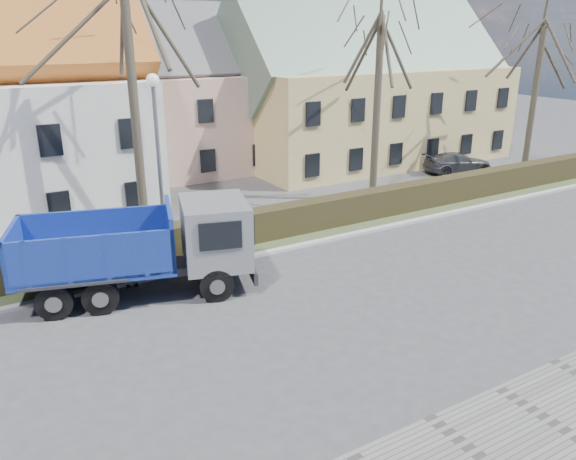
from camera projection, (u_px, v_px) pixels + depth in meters
ground at (292, 311)px, 17.54m from camera, size 120.00×120.00×0.00m
curb_far at (229, 261)px, 21.25m from camera, size 80.00×0.30×0.12m
grass_strip at (212, 248)px, 22.55m from camera, size 80.00×3.00×0.10m
hedge at (214, 235)px, 22.19m from camera, size 60.00×0.90×1.30m
building_pink at (180, 105)px, 34.34m from camera, size 10.80×8.80×8.00m
building_yellow at (366, 95)px, 37.59m from camera, size 18.80×10.80×8.50m
tree_1 at (132, 85)px, 21.36m from camera, size 9.20×9.20×12.65m
tree_2 at (378, 91)px, 27.39m from camera, size 8.00×8.00×11.00m
tree_3 at (536, 86)px, 33.25m from camera, size 7.60×7.60×10.45m
dump_truck at (128, 250)px, 18.19m from camera, size 8.32×4.98×3.13m
streetlight at (159, 165)px, 21.26m from camera, size 0.54×0.54×6.94m
cart_frame at (127, 281)px, 18.99m from camera, size 0.65×0.39×0.57m
parked_car_b at (458, 163)px, 34.56m from camera, size 4.56×2.89×1.23m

